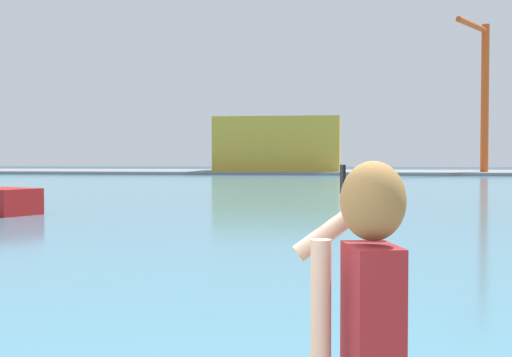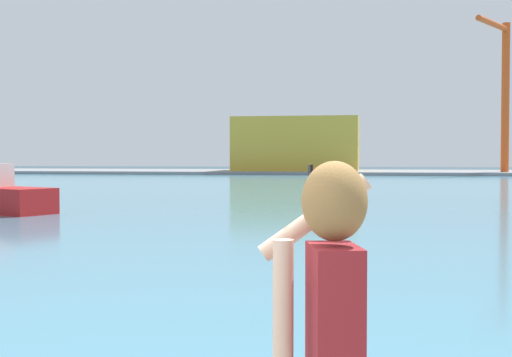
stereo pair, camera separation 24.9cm
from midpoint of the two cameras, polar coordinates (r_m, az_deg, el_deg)
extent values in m
plane|color=#334751|center=(52.54, 6.64, -0.71)|extent=(220.00, 220.00, 0.00)
cube|color=teal|center=(54.53, 6.68, -0.60)|extent=(140.00, 100.00, 0.02)
cube|color=gray|center=(94.50, 7.18, 0.54)|extent=(140.00, 20.00, 0.43)
cube|color=maroon|center=(2.94, 7.45, -11.06)|extent=(0.28, 0.38, 0.56)
sphere|color=#E0B293|center=(2.87, 7.49, -2.09)|extent=(0.22, 0.22, 0.22)
ellipsoid|color=olive|center=(2.85, 7.49, -1.91)|extent=(0.28, 0.26, 0.34)
cylinder|color=#E0B293|center=(2.95, 3.10, -10.82)|extent=(0.09, 0.09, 0.58)
cylinder|color=#E0B293|center=(3.08, 5.62, -3.30)|extent=(0.53, 0.21, 0.40)
cube|color=black|center=(3.19, 5.19, -0.07)|extent=(0.03, 0.07, 0.14)
cube|color=gold|center=(93.61, 1.92, 2.91)|extent=(16.88, 11.58, 7.33)
cylinder|color=#D84C19|center=(91.39, 18.85, 6.48)|extent=(1.00, 1.00, 18.92)
cylinder|color=#D84C19|center=(88.24, 17.90, 12.34)|extent=(5.24, 8.32, 0.70)
camera|label=1|loc=(0.12, -90.85, -0.03)|focal=46.94mm
camera|label=2|loc=(0.12, 89.15, 0.03)|focal=46.94mm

